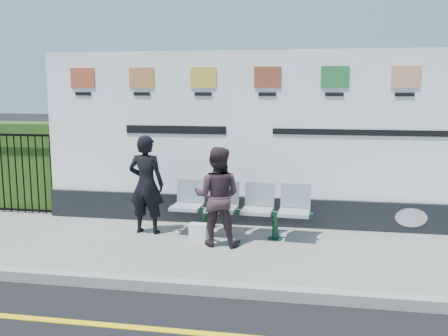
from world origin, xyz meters
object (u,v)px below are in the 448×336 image
Objects in this scene: billboard at (267,151)px; bench at (239,223)px; woman_left at (146,184)px; woman_right at (217,196)px.

billboard is 3.61× the size of bench.
bench is 1.64m from woman_left.
billboard reaches higher than woman_right.
woman_right reaches higher than bench.
bench is at bearing -176.40° from woman_left.
woman_left reaches higher than bench.
woman_left reaches higher than woman_right.
billboard is at bearing 69.70° from bench.
billboard is 5.30× the size of woman_right.
woman_right is (-0.27, -0.45, 0.52)m from bench.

